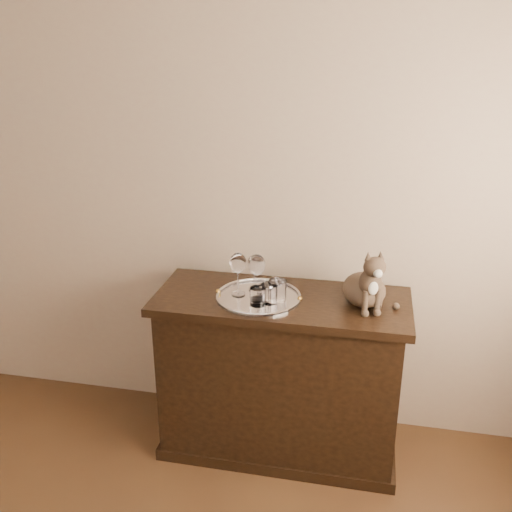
{
  "coord_description": "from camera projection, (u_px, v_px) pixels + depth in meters",
  "views": [
    {
      "loc": [
        0.97,
        -0.46,
        2.0
      ],
      "look_at": [
        0.48,
        1.95,
        1.05
      ],
      "focal_mm": 40.0,
      "sensor_mm": 36.0,
      "label": 1
    }
  ],
  "objects": [
    {
      "name": "wine_glass_d",
      "position": [
        257.0,
        276.0,
        2.63
      ],
      "size": [
        0.08,
        0.08,
        0.21
      ],
      "primitive_type": null,
      "color": "white",
      "rests_on": "tray"
    },
    {
      "name": "wall_back",
      "position": [
        176.0,
        173.0,
        2.89
      ],
      "size": [
        4.0,
        0.1,
        2.7
      ],
      "primitive_type": "cube",
      "color": "#BFA48F",
      "rests_on": "ground"
    },
    {
      "name": "tray",
      "position": [
        258.0,
        298.0,
        2.67
      ],
      "size": [
        0.4,
        0.4,
        0.01
      ],
      "primitive_type": "cylinder",
      "color": "silver",
      "rests_on": "sideboard"
    },
    {
      "name": "wine_glass_c",
      "position": [
        238.0,
        274.0,
        2.65
      ],
      "size": [
        0.08,
        0.08,
        0.21
      ],
      "primitive_type": null,
      "color": "silver",
      "rests_on": "tray"
    },
    {
      "name": "tumbler_a",
      "position": [
        269.0,
        294.0,
        2.59
      ],
      "size": [
        0.08,
        0.08,
        0.09
      ],
      "primitive_type": "cylinder",
      "color": "silver",
      "rests_on": "tray"
    },
    {
      "name": "tumbler_c",
      "position": [
        277.0,
        290.0,
        2.62
      ],
      "size": [
        0.08,
        0.08,
        0.09
      ],
      "primitive_type": "cylinder",
      "color": "silver",
      "rests_on": "tray"
    },
    {
      "name": "cat",
      "position": [
        365.0,
        275.0,
        2.56
      ],
      "size": [
        0.37,
        0.36,
        0.3
      ],
      "primitive_type": null,
      "rotation": [
        0.0,
        0.0,
        0.34
      ],
      "color": "brown",
      "rests_on": "sideboard"
    },
    {
      "name": "tumbler_b",
      "position": [
        258.0,
        296.0,
        2.57
      ],
      "size": [
        0.07,
        0.07,
        0.08
      ],
      "primitive_type": "cylinder",
      "color": "white",
      "rests_on": "tray"
    },
    {
      "name": "wine_glass_b",
      "position": [
        254.0,
        273.0,
        2.71
      ],
      "size": [
        0.07,
        0.07,
        0.18
      ],
      "primitive_type": null,
      "color": "silver",
      "rests_on": "tray"
    },
    {
      "name": "sideboard",
      "position": [
        280.0,
        375.0,
        2.83
      ],
      "size": [
        1.2,
        0.5,
        0.85
      ],
      "primitive_type": null,
      "color": "black",
      "rests_on": "ground"
    }
  ]
}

